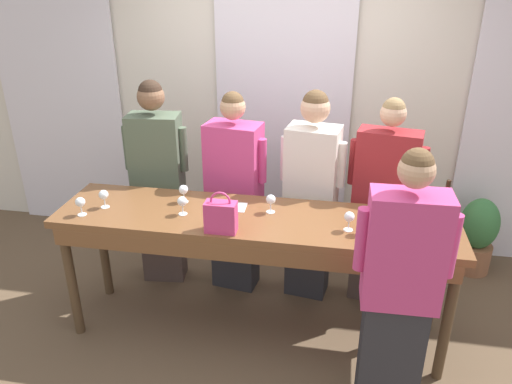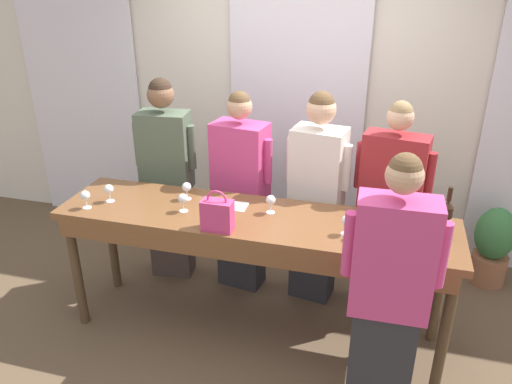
{
  "view_description": "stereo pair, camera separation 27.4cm",
  "coord_description": "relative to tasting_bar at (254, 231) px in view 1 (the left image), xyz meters",
  "views": [
    {
      "loc": [
        0.54,
        -2.95,
        2.53
      ],
      "look_at": [
        0.0,
        0.06,
        1.12
      ],
      "focal_mm": 35.0,
      "sensor_mm": 36.0,
      "label": 1
    },
    {
      "loc": [
        0.81,
        -2.89,
        2.53
      ],
      "look_at": [
        0.0,
        0.06,
        1.12
      ],
      "focal_mm": 35.0,
      "sensor_mm": 36.0,
      "label": 2
    }
  ],
  "objects": [
    {
      "name": "wine_glass_center_mid",
      "position": [
        1.12,
        0.04,
        0.2
      ],
      "size": [
        0.07,
        0.07,
        0.13
      ],
      "color": "white",
      "rests_on": "tasting_bar"
    },
    {
      "name": "handbag",
      "position": [
        -0.17,
        -0.22,
        0.21
      ],
      "size": [
        0.2,
        0.11,
        0.28
      ],
      "color": "#C63870",
      "rests_on": "tasting_bar"
    },
    {
      "name": "guest_striped_shirt",
      "position": [
        0.89,
        0.6,
        -0.01
      ],
      "size": [
        0.57,
        0.29,
        1.68
      ],
      "color": "#473833",
      "rests_on": "ground_plane"
    },
    {
      "name": "tasting_bar",
      "position": [
        0.0,
        0.0,
        0.0
      ],
      "size": [
        2.73,
        0.65,
        0.97
      ],
      "color": "brown",
      "rests_on": "ground_plane"
    },
    {
      "name": "guest_cream_sweater",
      "position": [
        0.34,
        0.6,
        0.02
      ],
      "size": [
        0.5,
        0.33,
        1.71
      ],
      "color": "#28282D",
      "rests_on": "ground_plane"
    },
    {
      "name": "wine_bottle",
      "position": [
        1.22,
        0.07,
        0.23
      ],
      "size": [
        0.07,
        0.07,
        0.34
      ],
      "color": "black",
      "rests_on": "tasting_bar"
    },
    {
      "name": "ground_plane",
      "position": [
        0.0,
        0.02,
        -0.86
      ],
      "size": [
        18.0,
        18.0,
        0.0
      ],
      "primitive_type": "plane",
      "color": "brown"
    },
    {
      "name": "wine_glass_front_left",
      "position": [
        0.63,
        -0.06,
        0.2
      ],
      "size": [
        0.07,
        0.07,
        0.13
      ],
      "color": "white",
      "rests_on": "tasting_bar"
    },
    {
      "name": "potted_plant",
      "position": [
        1.78,
        1.17,
        -0.5
      ],
      "size": [
        0.33,
        0.33,
        0.7
      ],
      "color": "#935B3D",
      "rests_on": "ground_plane"
    },
    {
      "name": "wall_back",
      "position": [
        0.0,
        1.54,
        0.54
      ],
      "size": [
        12.0,
        0.06,
        2.8
      ],
      "color": "silver",
      "rests_on": "ground_plane"
    },
    {
      "name": "wine_glass_front_mid",
      "position": [
        -0.53,
        0.15,
        0.2
      ],
      "size": [
        0.07,
        0.07,
        0.13
      ],
      "color": "white",
      "rests_on": "tasting_bar"
    },
    {
      "name": "wine_glass_center_right",
      "position": [
        0.72,
        -0.09,
        0.2
      ],
      "size": [
        0.07,
        0.07,
        0.13
      ],
      "color": "white",
      "rests_on": "tasting_bar"
    },
    {
      "name": "curtain_panel_left",
      "position": [
        -2.18,
        1.47,
        0.48
      ],
      "size": [
        1.22,
        0.03,
        2.69
      ],
      "color": "white",
      "rests_on": "ground_plane"
    },
    {
      "name": "guest_olive_jacket",
      "position": [
        -0.9,
        0.6,
        0.03
      ],
      "size": [
        0.52,
        0.29,
        1.74
      ],
      "color": "#473833",
      "rests_on": "ground_plane"
    },
    {
      "name": "wine_glass_front_right",
      "position": [
        -0.48,
        -0.03,
        0.2
      ],
      "size": [
        0.07,
        0.07,
        0.13
      ],
      "color": "white",
      "rests_on": "tasting_bar"
    },
    {
      "name": "curtain_panel_center",
      "position": [
        0.0,
        1.47,
        0.48
      ],
      "size": [
        1.22,
        0.03,
        2.69
      ],
      "color": "white",
      "rests_on": "ground_plane"
    },
    {
      "name": "wine_glass_back_mid",
      "position": [
        0.1,
        0.1,
        0.2
      ],
      "size": [
        0.07,
        0.07,
        0.13
      ],
      "color": "white",
      "rests_on": "tasting_bar"
    },
    {
      "name": "guest_pink_top",
      "position": [
        -0.27,
        0.6,
        -0.02
      ],
      "size": [
        0.54,
        0.32,
        1.67
      ],
      "color": "#28282D",
      "rests_on": "ground_plane"
    },
    {
      "name": "host_pouring",
      "position": [
        0.91,
        -0.58,
        0.02
      ],
      "size": [
        0.52,
        0.23,
        1.73
      ],
      "color": "#28282D",
      "rests_on": "ground_plane"
    },
    {
      "name": "napkin",
      "position": [
        -0.15,
        0.13,
        0.11
      ],
      "size": [
        0.15,
        0.15,
        0.0
      ],
      "color": "white",
      "rests_on": "tasting_bar"
    },
    {
      "name": "wine_glass_center_left",
      "position": [
        -1.16,
        -0.16,
        0.2
      ],
      "size": [
        0.07,
        0.07,
        0.13
      ],
      "color": "white",
      "rests_on": "tasting_bar"
    },
    {
      "name": "wine_glass_back_left",
      "position": [
        -1.05,
        -0.03,
        0.2
      ],
      "size": [
        0.07,
        0.07,
        0.13
      ],
      "color": "white",
      "rests_on": "tasting_bar"
    }
  ]
}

